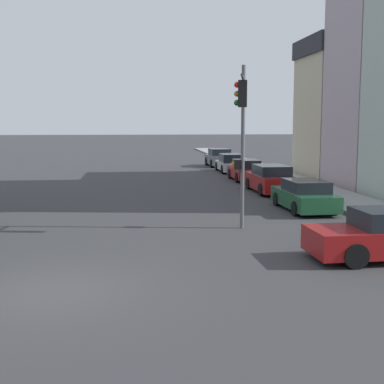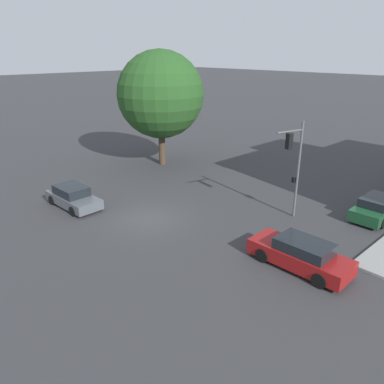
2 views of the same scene
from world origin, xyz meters
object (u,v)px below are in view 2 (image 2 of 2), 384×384
(street_tree, at_px, (160,95))
(parked_car_0, at_px, (377,207))
(crossing_car_1, at_px, (73,197))
(crossing_car_0, at_px, (300,254))
(traffic_signal, at_px, (294,158))

(street_tree, bearing_deg, parked_car_0, 7.34)
(street_tree, bearing_deg, crossing_car_1, -70.84)
(crossing_car_1, distance_m, parked_car_0, 19.06)
(crossing_car_0, distance_m, crossing_car_1, 14.74)
(crossing_car_1, bearing_deg, parked_car_0, 38.43)
(parked_car_0, bearing_deg, street_tree, 96.17)
(crossing_car_1, height_order, parked_car_0, crossing_car_1)
(street_tree, bearing_deg, traffic_signal, -6.67)
(street_tree, height_order, crossing_car_1, street_tree)
(traffic_signal, distance_m, parked_car_0, 6.23)
(street_tree, xyz_separation_m, crossing_car_1, (3.60, -10.36, -5.41))
(traffic_signal, relative_size, crossing_car_0, 1.22)
(street_tree, height_order, traffic_signal, street_tree)
(crossing_car_0, relative_size, crossing_car_1, 1.11)
(crossing_car_0, height_order, parked_car_0, crossing_car_0)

